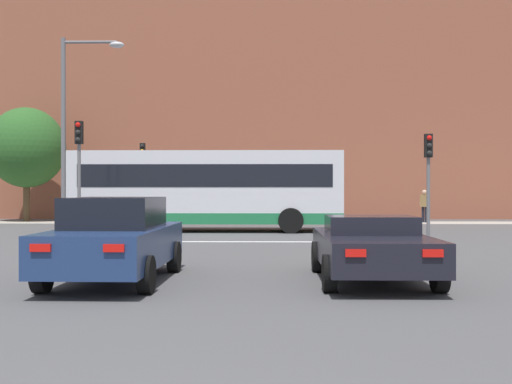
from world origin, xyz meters
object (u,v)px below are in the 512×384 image
(traffic_light_far_left, at_px, (143,169))
(pedestrian_walking_east, at_px, (125,205))
(car_roadster_right, at_px, (372,247))
(street_lamp_junction, at_px, (74,116))
(traffic_light_near_right, at_px, (428,168))
(pedestrian_waiting, at_px, (424,203))
(car_saloon_left, at_px, (115,239))
(traffic_light_near_left, at_px, (79,159))
(bus_crossing_lead, at_px, (207,189))

(traffic_light_far_left, xyz_separation_m, pedestrian_walking_east, (-1.09, 0.72, -1.84))
(car_roadster_right, bearing_deg, street_lamp_junction, 131.19)
(street_lamp_junction, bearing_deg, car_roadster_right, -48.79)
(traffic_light_near_right, xyz_separation_m, street_lamp_junction, (-12.15, 0.09, 1.82))
(pedestrian_waiting, distance_m, pedestrian_walking_east, 15.62)
(car_saloon_left, xyz_separation_m, pedestrian_waiting, (10.95, 21.60, 0.21))
(traffic_light_near_left, height_order, street_lamp_junction, street_lamp_junction)
(car_saloon_left, relative_size, pedestrian_walking_east, 2.91)
(traffic_light_near_left, bearing_deg, traffic_light_near_right, -1.46)
(traffic_light_far_left, relative_size, traffic_light_near_left, 0.99)
(traffic_light_far_left, relative_size, street_lamp_junction, 0.59)
(traffic_light_near_left, height_order, pedestrian_walking_east, traffic_light_near_left)
(traffic_light_far_left, bearing_deg, pedestrian_walking_east, 146.45)
(traffic_light_near_left, relative_size, pedestrian_waiting, 2.41)
(car_saloon_left, height_order, car_roadster_right, car_saloon_left)
(street_lamp_junction, distance_m, pedestrian_walking_east, 11.74)
(car_roadster_right, bearing_deg, car_saloon_left, -177.94)
(car_saloon_left, bearing_deg, car_roadster_right, 2.94)
(car_saloon_left, distance_m, pedestrian_walking_east, 21.79)
(traffic_light_near_right, bearing_deg, car_saloon_left, -129.73)
(car_saloon_left, height_order, traffic_light_near_left, traffic_light_near_left)
(traffic_light_near_left, xyz_separation_m, traffic_light_near_right, (12.06, -0.31, -0.31))
(bus_crossing_lead, xyz_separation_m, traffic_light_far_left, (-3.91, 6.10, 0.99))
(traffic_light_near_right, distance_m, pedestrian_walking_east, 17.27)
(bus_crossing_lead, xyz_separation_m, street_lamp_junction, (-4.18, -4.39, 2.52))
(traffic_light_far_left, relative_size, pedestrian_walking_east, 2.59)
(pedestrian_walking_east, bearing_deg, traffic_light_near_left, 109.86)
(bus_crossing_lead, relative_size, street_lamp_junction, 1.58)
(traffic_light_near_left, bearing_deg, bus_crossing_lead, 45.59)
(traffic_light_near_right, bearing_deg, pedestrian_waiting, 77.12)
(car_roadster_right, xyz_separation_m, pedestrian_waiting, (6.14, 21.43, 0.36))
(traffic_light_far_left, distance_m, street_lamp_junction, 10.61)
(car_saloon_left, xyz_separation_m, street_lamp_junction, (-3.86, 10.07, 3.48))
(traffic_light_near_right, bearing_deg, pedestrian_walking_east, 138.91)
(traffic_light_near_right, bearing_deg, bus_crossing_lead, 150.64)
(car_saloon_left, bearing_deg, bus_crossing_lead, 89.59)
(bus_crossing_lead, bearing_deg, street_lamp_junction, 136.42)
(traffic_light_far_left, distance_m, traffic_light_near_right, 15.91)
(traffic_light_near_left, xyz_separation_m, pedestrian_walking_east, (-0.91, 11.00, -1.86))
(traffic_light_near_left, bearing_deg, car_saloon_left, -69.89)
(car_roadster_right, height_order, traffic_light_near_left, traffic_light_near_left)
(bus_crossing_lead, xyz_separation_m, traffic_light_near_left, (-4.09, -4.17, 1.01))
(car_roadster_right, xyz_separation_m, pedestrian_walking_east, (-9.48, 21.10, 0.27))
(car_saloon_left, bearing_deg, traffic_light_far_left, 100.76)
(traffic_light_far_left, bearing_deg, bus_crossing_lead, -57.36)
(car_roadster_right, distance_m, bus_crossing_lead, 15.01)
(traffic_light_far_left, bearing_deg, pedestrian_waiting, 4.10)
(car_roadster_right, distance_m, traffic_light_near_right, 10.56)
(car_saloon_left, distance_m, car_roadster_right, 4.81)
(car_saloon_left, height_order, street_lamp_junction, street_lamp_junction)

